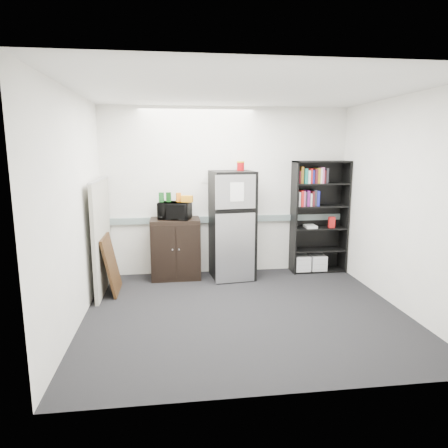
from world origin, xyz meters
name	(u,v)px	position (x,y,z in m)	size (l,w,h in m)	color
floor	(245,312)	(0.00, 0.00, 0.00)	(4.00, 4.00, 0.00)	black
wall_back	(226,192)	(0.00, 1.75, 1.35)	(4.00, 0.02, 2.70)	white
wall_right	(400,204)	(2.00, 0.00, 1.35)	(0.02, 3.50, 2.70)	white
wall_left	(74,210)	(-2.00, 0.00, 1.35)	(0.02, 3.50, 2.70)	white
ceiling	(247,90)	(0.00, 0.00, 2.70)	(4.00, 3.50, 0.02)	white
electrical_raceway	(227,219)	(0.00, 1.72, 0.90)	(3.92, 0.05, 0.10)	gray
wall_note	(205,180)	(-0.35, 1.74, 1.55)	(0.14, 0.00, 0.10)	white
bookshelf	(318,214)	(1.51, 1.57, 0.97)	(0.90, 0.34, 1.85)	black
cubicle_partition	(102,236)	(-1.90, 1.08, 0.81)	(0.06, 1.30, 1.62)	gray
cabinet	(176,249)	(-0.85, 1.50, 0.48)	(0.77, 0.51, 0.96)	black
microwave	(175,211)	(-0.85, 1.48, 1.09)	(0.48, 0.33, 0.27)	black
snack_box_a	(161,197)	(-1.05, 1.52, 1.30)	(0.07, 0.05, 0.15)	#17531F
snack_box_b	(169,197)	(-0.94, 1.52, 1.30)	(0.07, 0.05, 0.15)	#0D3A0F
snack_box_c	(179,197)	(-0.78, 1.52, 1.30)	(0.07, 0.05, 0.14)	orange
snack_bag	(187,199)	(-0.66, 1.47, 1.28)	(0.18, 0.10, 0.10)	orange
refrigerator	(232,225)	(0.05, 1.42, 0.85)	(0.71, 0.73, 1.70)	black
coffee_can	(241,165)	(0.20, 1.55, 1.79)	(0.12, 0.12, 0.16)	#99070B
framed_poster	(112,264)	(-1.77, 0.96, 0.42)	(0.20, 0.65, 0.83)	black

